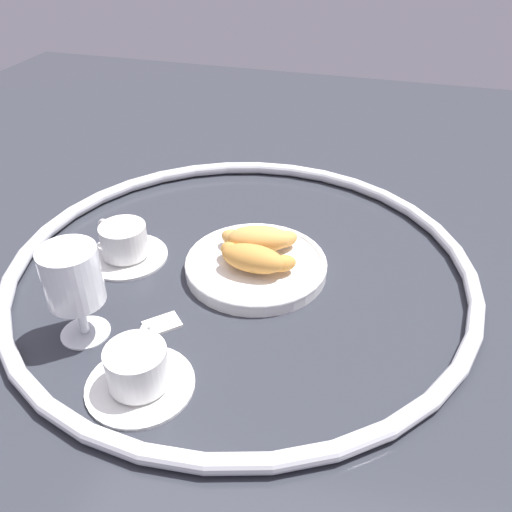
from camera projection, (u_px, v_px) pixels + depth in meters
ground_plane at (241, 272)px, 0.87m from camera, size 2.20×2.20×0.00m
table_chrome_rim at (241, 266)px, 0.86m from camera, size 0.74×0.74×0.02m
pastry_plate at (256, 265)px, 0.86m from camera, size 0.23×0.23×0.02m
croissant_large at (254, 258)px, 0.82m from camera, size 0.14×0.07×0.04m
croissant_small at (259, 239)px, 0.87m from camera, size 0.13×0.08×0.04m
coffee_cup_near at (124, 244)px, 0.88m from camera, size 0.14×0.14×0.06m
coffee_cup_far at (138, 371)px, 0.66m from camera, size 0.14×0.14×0.06m
juice_glass_left at (73, 280)px, 0.69m from camera, size 0.08×0.08×0.14m
sugar_packet at (162, 323)px, 0.76m from camera, size 0.06×0.06×0.01m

